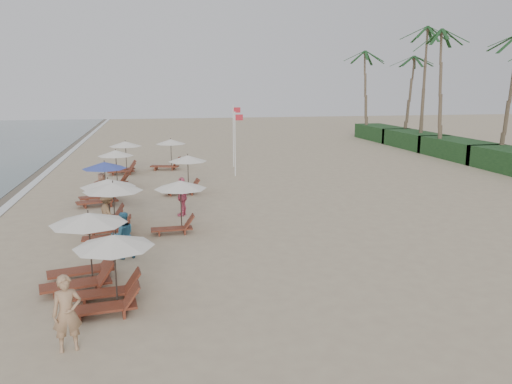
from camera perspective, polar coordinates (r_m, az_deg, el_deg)
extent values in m
plane|color=tan|center=(18.32, 0.63, -7.85)|extent=(160.00, 160.00, 0.00)
cube|color=white|center=(28.56, -26.61, -1.86)|extent=(0.50, 140.00, 0.02)
cube|color=#193D1C|center=(46.87, 21.76, 4.49)|extent=(3.20, 8.00, 1.60)
cube|color=#193D1C|center=(53.25, 17.36, 5.60)|extent=(3.20, 8.00, 1.60)
cube|color=#193D1C|center=(59.89, 13.90, 6.44)|extent=(3.20, 8.00, 1.60)
cylinder|color=brown|center=(43.83, 26.05, 9.06)|extent=(0.36, 0.36, 9.80)
cylinder|color=brown|center=(47.09, 20.45, 10.13)|extent=(0.36, 0.36, 10.60)
cylinder|color=brown|center=(52.01, 18.29, 10.82)|extent=(0.36, 0.36, 11.40)
cylinder|color=brown|center=(57.03, 16.40, 9.78)|extent=(0.36, 0.36, 9.00)
cylinder|color=brown|center=(60.92, 12.59, 10.46)|extent=(0.36, 0.36, 9.80)
cylinder|color=black|center=(14.96, -15.47, -8.72)|extent=(0.05, 0.05, 2.07)
cone|color=silver|center=(14.67, -15.67, -5.30)|extent=(2.25, 2.25, 0.35)
cylinder|color=black|center=(16.81, -18.06, -6.22)|extent=(0.05, 0.05, 2.27)
cone|color=silver|center=(16.52, -18.29, -2.81)|extent=(2.37, 2.37, 0.35)
cylinder|color=black|center=(21.41, -15.60, -2.18)|extent=(0.05, 0.05, 2.29)
cone|color=silver|center=(21.18, -15.76, 0.56)|extent=(2.39, 2.39, 0.35)
cylinder|color=black|center=(23.79, -16.15, -1.16)|extent=(0.05, 0.05, 2.01)
cone|color=silver|center=(23.61, -16.28, 0.98)|extent=(2.44, 2.44, 0.35)
cylinder|color=black|center=(27.95, -16.53, 0.90)|extent=(0.05, 0.05, 2.17)
cone|color=#3849A5|center=(27.78, -16.65, 2.90)|extent=(2.31, 2.31, 0.35)
cylinder|color=black|center=(32.15, -15.37, 2.43)|extent=(0.05, 0.05, 2.25)
cone|color=silver|center=(32.00, -15.47, 4.24)|extent=(2.15, 2.15, 0.35)
cylinder|color=black|center=(37.25, -14.36, 3.72)|extent=(0.05, 0.05, 2.21)
cone|color=silver|center=(37.12, -14.44, 5.26)|extent=(2.29, 2.29, 0.35)
cylinder|color=black|center=(21.99, -8.40, -1.67)|extent=(0.05, 0.05, 2.15)
cone|color=silver|center=(21.79, -8.48, 0.82)|extent=(2.24, 2.24, 0.35)
cylinder|color=black|center=(29.69, -7.62, 1.90)|extent=(0.05, 0.05, 2.15)
cone|color=silver|center=(29.53, -7.67, 3.76)|extent=(2.24, 2.24, 0.35)
cylinder|color=black|center=(38.60, -9.49, 4.16)|extent=(0.05, 0.05, 2.15)
cone|color=silver|center=(38.48, -9.54, 5.60)|extent=(2.24, 2.24, 0.35)
imported|color=#A67D5A|center=(13.07, -20.44, -12.64)|extent=(0.76, 0.58, 1.88)
imported|color=teal|center=(19.08, -14.68, -4.72)|extent=(0.97, 0.84, 1.73)
imported|color=olive|center=(22.84, -16.32, -2.18)|extent=(1.04, 1.22, 1.64)
imported|color=#D45574|center=(24.65, -8.26, -0.50)|extent=(0.86, 1.20, 1.89)
imported|color=tan|center=(28.73, -16.89, 0.54)|extent=(0.70, 0.87, 1.55)
cylinder|color=silver|center=(34.95, -2.36, 5.39)|extent=(0.08, 0.08, 4.42)
cube|color=red|center=(34.83, -1.93, 8.36)|extent=(0.55, 0.02, 0.40)
cylinder|color=silver|center=(38.97, -2.55, 6.29)|extent=(0.08, 0.08, 4.72)
cube|color=red|center=(38.87, -2.17, 9.18)|extent=(0.55, 0.02, 0.40)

